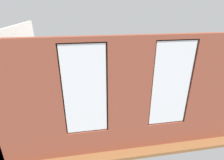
% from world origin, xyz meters
% --- Properties ---
extents(ground_plane, '(7.01, 5.66, 0.10)m').
position_xyz_m(ground_plane, '(0.00, 0.00, -0.05)').
color(ground_plane, brown).
extents(brick_wall_with_windows, '(6.41, 0.30, 3.06)m').
position_xyz_m(brick_wall_with_windows, '(-0.00, 2.45, 1.47)').
color(brick_wall_with_windows, brown).
rests_on(brick_wall_with_windows, ground_plane).
extents(white_wall_right, '(0.10, 4.66, 3.06)m').
position_xyz_m(white_wall_right, '(3.15, 0.20, 1.53)').
color(white_wall_right, silver).
rests_on(white_wall_right, ground_plane).
extents(couch_by_window, '(1.84, 0.87, 0.80)m').
position_xyz_m(couch_by_window, '(0.05, 1.80, 0.33)').
color(couch_by_window, black).
rests_on(couch_by_window, ground_plane).
extents(couch_left, '(0.99, 1.80, 0.80)m').
position_xyz_m(couch_left, '(-2.50, 0.21, 0.33)').
color(couch_left, black).
rests_on(couch_left, ground_plane).
extents(coffee_table, '(1.32, 0.75, 0.45)m').
position_xyz_m(coffee_table, '(0.26, -0.48, 0.39)').
color(coffee_table, tan).
rests_on(coffee_table, ground_plane).
extents(cup_ceramic, '(0.09, 0.09, 0.10)m').
position_xyz_m(cup_ceramic, '(0.42, -0.58, 0.50)').
color(cup_ceramic, silver).
rests_on(cup_ceramic, coffee_table).
extents(table_plant_small, '(0.16, 0.16, 0.25)m').
position_xyz_m(table_plant_small, '(0.26, -0.48, 0.58)').
color(table_plant_small, beige).
rests_on(table_plant_small, coffee_table).
extents(remote_silver, '(0.12, 0.18, 0.02)m').
position_xyz_m(remote_silver, '(-0.11, -0.61, 0.46)').
color(remote_silver, '#B2B2B7').
rests_on(remote_silver, coffee_table).
extents(media_console, '(0.99, 0.42, 0.50)m').
position_xyz_m(media_console, '(2.85, 0.13, 0.25)').
color(media_console, black).
rests_on(media_console, ground_plane).
extents(tv_flatscreen, '(0.93, 0.20, 0.67)m').
position_xyz_m(tv_flatscreen, '(2.85, 0.12, 0.84)').
color(tv_flatscreen, black).
rests_on(tv_flatscreen, media_console).
extents(papasan_chair, '(1.14, 1.14, 0.71)m').
position_xyz_m(papasan_chair, '(0.93, -1.72, 0.45)').
color(papasan_chair, olive).
rests_on(papasan_chair, ground_plane).
extents(potted_plant_corner_near_left, '(1.03, 0.84, 1.13)m').
position_xyz_m(potted_plant_corner_near_left, '(-2.65, -1.82, 0.63)').
color(potted_plant_corner_near_left, beige).
rests_on(potted_plant_corner_near_left, ground_plane).
extents(potted_plant_between_couches, '(0.76, 0.74, 1.14)m').
position_xyz_m(potted_plant_between_couches, '(-1.31, 1.75, 0.61)').
color(potted_plant_between_couches, brown).
rests_on(potted_plant_between_couches, ground_plane).
extents(potted_plant_corner_far_left, '(0.63, 0.63, 1.04)m').
position_xyz_m(potted_plant_corner_far_left, '(-2.65, 1.90, 0.69)').
color(potted_plant_corner_far_left, '#9E5638').
rests_on(potted_plant_corner_far_left, ground_plane).
extents(potted_plant_mid_room_small, '(0.50, 0.50, 0.64)m').
position_xyz_m(potted_plant_mid_room_small, '(-1.10, -0.43, 0.43)').
color(potted_plant_mid_room_small, gray).
rests_on(potted_plant_mid_room_small, ground_plane).
extents(potted_plant_beside_window_right, '(0.55, 0.55, 0.87)m').
position_xyz_m(potted_plant_beside_window_right, '(2.29, 1.90, 0.56)').
color(potted_plant_beside_window_right, brown).
rests_on(potted_plant_beside_window_right, ground_plane).
extents(potted_plant_near_tv, '(0.96, 0.98, 1.27)m').
position_xyz_m(potted_plant_near_tv, '(2.29, 1.07, 0.79)').
color(potted_plant_near_tv, gray).
rests_on(potted_plant_near_tv, ground_plane).
extents(potted_plant_foreground_right, '(1.05, 1.15, 1.33)m').
position_xyz_m(potted_plant_foreground_right, '(2.53, -1.78, 0.81)').
color(potted_plant_foreground_right, gray).
rests_on(potted_plant_foreground_right, ground_plane).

